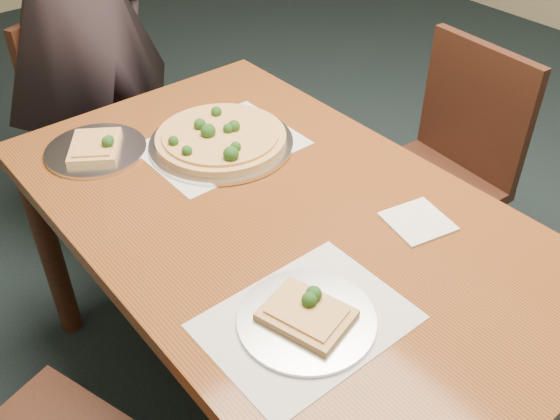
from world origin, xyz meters
TOP-DOWN VIEW (x-y plane):
  - ground at (0.00, 0.00)m, footprint 8.00×8.00m
  - dining_table at (-0.40, 0.14)m, footprint 0.90×1.50m
  - chair_far at (-0.38, 1.24)m, footprint 0.55×0.55m
  - chair_right at (0.38, 0.21)m, footprint 0.45×0.45m
  - diner at (-0.38, 1.26)m, footprint 0.74×0.54m
  - placemat_main at (-0.34, 0.47)m, footprint 0.42×0.32m
  - placemat_near at (-0.59, -0.17)m, footprint 0.40×0.30m
  - pizza_pan at (-0.34, 0.47)m, footprint 0.41×0.41m
  - slice_plate_near at (-0.58, -0.17)m, footprint 0.28×0.28m
  - slice_plate_far at (-0.63, 0.67)m, footprint 0.28×0.28m
  - napkin at (-0.17, -0.11)m, footprint 0.17×0.17m

SIDE VIEW (x-z plane):
  - ground at x=0.00m, z-range 0.00..0.00m
  - chair_far at x=-0.38m, z-range 0.06..0.97m
  - chair_right at x=0.38m, z-range 0.06..0.97m
  - dining_table at x=-0.40m, z-range 0.28..1.03m
  - placemat_main at x=-0.34m, z-range 0.75..0.75m
  - placemat_near at x=-0.59m, z-range 0.75..0.75m
  - napkin at x=-0.17m, z-range 0.75..0.76m
  - slice_plate_far at x=-0.63m, z-range 0.73..0.79m
  - slice_plate_near at x=-0.58m, z-range 0.73..0.79m
  - pizza_pan at x=-0.34m, z-range 0.74..0.81m
  - diner at x=-0.38m, z-range 0.00..1.88m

